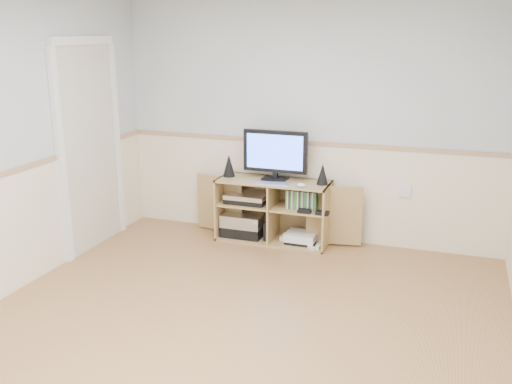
% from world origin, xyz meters
% --- Properties ---
extents(room, '(4.04, 4.54, 2.54)m').
position_xyz_m(room, '(-0.06, 0.12, 1.22)').
color(room, tan).
rests_on(room, ground).
extents(media_cabinet, '(1.82, 0.44, 0.65)m').
position_xyz_m(media_cabinet, '(-0.29, 2.05, 0.33)').
color(media_cabinet, tan).
rests_on(media_cabinet, floor).
extents(monitor, '(0.67, 0.18, 0.51)m').
position_xyz_m(monitor, '(-0.29, 2.05, 0.93)').
color(monitor, black).
rests_on(monitor, media_cabinet).
extents(speaker_left, '(0.13, 0.13, 0.23)m').
position_xyz_m(speaker_left, '(-0.79, 2.02, 0.77)').
color(speaker_left, black).
rests_on(speaker_left, media_cabinet).
extents(speaker_right, '(0.12, 0.12, 0.21)m').
position_xyz_m(speaker_right, '(0.21, 2.02, 0.76)').
color(speaker_right, black).
rests_on(speaker_right, media_cabinet).
extents(keyboard, '(0.35, 0.20, 0.01)m').
position_xyz_m(keyboard, '(-0.26, 1.86, 0.66)').
color(keyboard, silver).
rests_on(keyboard, media_cabinet).
extents(mouse, '(0.11, 0.10, 0.04)m').
position_xyz_m(mouse, '(0.04, 1.86, 0.67)').
color(mouse, white).
rests_on(mouse, media_cabinet).
extents(av_components, '(0.51, 0.32, 0.47)m').
position_xyz_m(av_components, '(-0.60, 2.00, 0.22)').
color(av_components, black).
rests_on(av_components, media_cabinet).
extents(game_consoles, '(0.45, 0.30, 0.11)m').
position_xyz_m(game_consoles, '(0.01, 1.99, 0.07)').
color(game_consoles, white).
rests_on(game_consoles, media_cabinet).
extents(game_cases, '(0.32, 0.13, 0.19)m').
position_xyz_m(game_cases, '(0.02, 1.98, 0.48)').
color(game_cases, '#3F8C3F').
rests_on(game_cases, media_cabinet).
extents(wall_outlet, '(0.12, 0.03, 0.12)m').
position_xyz_m(wall_outlet, '(1.00, 2.23, 0.60)').
color(wall_outlet, white).
rests_on(wall_outlet, wall_back).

